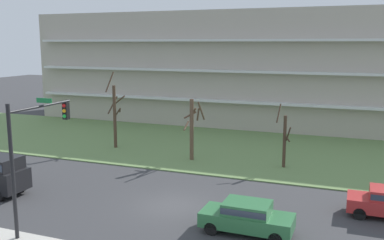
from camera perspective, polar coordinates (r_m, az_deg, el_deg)
ground at (r=24.93m, az=-2.60°, el=-11.18°), size 160.00×160.00×0.00m
grass_lawn_strip at (r=37.59m, az=5.96°, el=-3.84°), size 80.00×16.00×0.08m
apartment_building at (r=50.64m, az=10.36°, el=6.70°), size 53.84×13.77×12.42m
tree_far_left at (r=37.97m, az=-10.09°, el=0.84°), size 1.56×1.31×6.62m
tree_left at (r=33.47m, az=0.06°, el=-0.90°), size 1.62×1.64×4.83m
tree_center at (r=32.20m, az=12.02°, el=-2.52°), size 1.06×1.08×4.67m
sedan_green_near_left at (r=21.43m, az=7.21°, el=-12.39°), size 4.41×1.83×1.57m
traffic_signal_mast at (r=22.03m, az=-20.12°, el=-2.88°), size 0.90×4.42×6.41m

